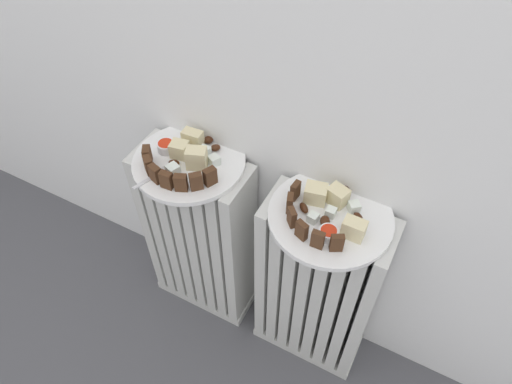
{
  "coord_description": "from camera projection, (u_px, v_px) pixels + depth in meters",
  "views": [
    {
      "loc": [
        0.31,
        -0.32,
        1.32
      ],
      "look_at": [
        0.0,
        0.28,
        0.57
      ],
      "focal_mm": 32.39,
      "sensor_mm": 36.0,
      "label": 1
    }
  ],
  "objects": [
    {
      "name": "radiator_left",
      "position": [
        201.0,
        238.0,
        1.28
      ],
      "size": [
        0.29,
        0.13,
        0.57
      ],
      "color": "silver",
      "rests_on": "ground_plane"
    },
    {
      "name": "radiator_right",
      "position": [
        316.0,
        290.0,
        1.17
      ],
      "size": [
        0.29,
        0.13,
        0.57
      ],
      "color": "silver",
      "rests_on": "ground_plane"
    },
    {
      "name": "plate_left",
      "position": [
        189.0,
        162.0,
        1.06
      ],
      "size": [
        0.26,
        0.26,
        0.01
      ],
      "primitive_type": "cylinder",
      "color": "white",
      "rests_on": "radiator_left"
    },
    {
      "name": "plate_right",
      "position": [
        330.0,
        217.0,
        0.95
      ],
      "size": [
        0.26,
        0.26,
        0.01
      ],
      "primitive_type": "cylinder",
      "color": "white",
      "rests_on": "radiator_right"
    },
    {
      "name": "dark_cake_slice_left_0",
      "position": [
        147.0,
        155.0,
        1.03
      ],
      "size": [
        0.03,
        0.03,
        0.04
      ],
      "primitive_type": "cube",
      "rotation": [
        0.0,
        0.0,
        -1.02
      ],
      "color": "#472B19",
      "rests_on": "plate_left"
    },
    {
      "name": "dark_cake_slice_left_1",
      "position": [
        149.0,
        165.0,
        1.01
      ],
      "size": [
        0.03,
        0.03,
        0.04
      ],
      "primitive_type": "cube",
      "rotation": [
        0.0,
        0.0,
        -0.66
      ],
      "color": "#472B19",
      "rests_on": "plate_left"
    },
    {
      "name": "dark_cake_slice_left_2",
      "position": [
        155.0,
        174.0,
        0.99
      ],
      "size": [
        0.03,
        0.02,
        0.04
      ],
      "primitive_type": "cube",
      "rotation": [
        0.0,
        0.0,
        -0.3
      ],
      "color": "#472B19",
      "rests_on": "plate_left"
    },
    {
      "name": "dark_cake_slice_left_3",
      "position": [
        166.0,
        180.0,
        0.98
      ],
      "size": [
        0.03,
        0.02,
        0.04
      ],
      "primitive_type": "cube",
      "rotation": [
        0.0,
        0.0,
        0.06
      ],
      "color": "#472B19",
      "rests_on": "plate_left"
    },
    {
      "name": "dark_cake_slice_left_4",
      "position": [
        181.0,
        183.0,
        0.98
      ],
      "size": [
        0.03,
        0.03,
        0.04
      ],
      "primitive_type": "cube",
      "rotation": [
        0.0,
        0.0,
        0.42
      ],
      "color": "#472B19",
      "rests_on": "plate_left"
    },
    {
      "name": "dark_cake_slice_left_5",
      "position": [
        196.0,
        181.0,
        0.98
      ],
      "size": [
        0.03,
        0.03,
        0.04
      ],
      "primitive_type": "cube",
      "rotation": [
        0.0,
        0.0,
        0.77
      ],
      "color": "#472B19",
      "rests_on": "plate_left"
    },
    {
      "name": "dark_cake_slice_left_6",
      "position": [
        210.0,
        176.0,
        0.99
      ],
      "size": [
        0.03,
        0.03,
        0.04
      ],
      "primitive_type": "cube",
      "rotation": [
        0.0,
        0.0,
        1.13
      ],
      "color": "#472B19",
      "rests_on": "plate_left"
    },
    {
      "name": "marble_cake_slice_left_0",
      "position": [
        193.0,
        139.0,
        1.07
      ],
      "size": [
        0.05,
        0.03,
        0.04
      ],
      "primitive_type": "cube",
      "rotation": [
        0.0,
        0.0,
        0.06
      ],
      "color": "beige",
      "rests_on": "plate_left"
    },
    {
      "name": "marble_cake_slice_left_1",
      "position": [
        180.0,
        149.0,
        1.05
      ],
      "size": [
        0.04,
        0.04,
        0.04
      ],
      "primitive_type": "cube",
      "rotation": [
        0.0,
        0.0,
        0.19
      ],
      "color": "beige",
      "rests_on": "plate_left"
    },
    {
      "name": "marble_cake_slice_left_2",
      "position": [
        197.0,
        158.0,
        1.02
      ],
      "size": [
        0.05,
        0.05,
        0.05
      ],
      "primitive_type": "cube",
      "rotation": [
        0.0,
        0.0,
        0.37
      ],
      "color": "beige",
      "rests_on": "plate_left"
    },
    {
      "name": "turkish_delight_left_0",
      "position": [
        214.0,
        160.0,
        1.04
      ],
      "size": [
        0.03,
        0.03,
        0.02
      ],
      "primitive_type": "cube",
      "rotation": [
        0.0,
        0.0,
        1.1
      ],
      "color": "white",
      "rests_on": "plate_left"
    },
    {
      "name": "turkish_delight_left_1",
      "position": [
        173.0,
        170.0,
        1.01
      ],
      "size": [
        0.03,
        0.03,
        0.03
      ],
      "primitive_type": "cube",
      "rotation": [
        0.0,
        0.0,
        1.23
      ],
      "color": "white",
      "rests_on": "plate_left"
    },
    {
      "name": "turkish_delight_left_2",
      "position": [
        205.0,
        152.0,
        1.05
      ],
      "size": [
        0.02,
        0.02,
        0.02
      ],
      "primitive_type": "cube",
      "rotation": [
        0.0,
        0.0,
        1.55
      ],
      "color": "white",
      "rests_on": "plate_left"
    },
    {
      "name": "medjool_date_left_0",
      "position": [
        174.0,
        163.0,
        1.03
      ],
      "size": [
        0.03,
        0.02,
        0.02
      ],
      "primitive_type": "ellipsoid",
      "rotation": [
        0.0,
        0.0,
        0.37
      ],
      "color": "#3D1E0F",
      "rests_on": "plate_left"
    },
    {
      "name": "medjool_date_left_1",
      "position": [
        215.0,
        148.0,
        1.07
      ],
      "size": [
        0.03,
        0.03,
        0.01
      ],
      "primitive_type": "ellipsoid",
      "rotation": [
        0.0,
        0.0,
        0.78
      ],
      "color": "#3D1E0F",
      "rests_on": "plate_left"
    },
    {
      "name": "medjool_date_left_2",
      "position": [
        208.0,
        140.0,
        1.08
      ],
      "size": [
        0.03,
        0.03,
        0.02
      ],
      "primitive_type": "ellipsoid",
      "rotation": [
        0.0,
        0.0,
        0.86
      ],
      "color": "#3D1E0F",
      "rests_on": "plate_left"
    },
    {
      "name": "jam_bowl_left",
      "position": [
        166.0,
        146.0,
        1.06
      ],
      "size": [
        0.04,
        0.04,
        0.02
      ],
      "color": "white",
      "rests_on": "plate_left"
    },
    {
      "name": "dark_cake_slice_right_0",
      "position": [
        295.0,
        191.0,
        0.96
      ],
      "size": [
        0.01,
        0.03,
        0.04
      ],
      "primitive_type": "cube",
      "rotation": [
        0.0,
        0.0,
        -1.67
      ],
      "color": "#472B19",
      "rests_on": "plate_right"
    },
    {
      "name": "dark_cake_slice_right_1",
      "position": [
        290.0,
        203.0,
        0.94
      ],
      "size": [
        0.02,
        0.03,
        0.04
      ],
      "primitive_type": "cube",
      "rotation": [
        0.0,
        0.0,
        -1.24
      ],
      "color": "#472B19",
      "rests_on": "plate_right"
    },
    {
      "name": "dark_cake_slice_right_2",
      "position": [
        292.0,
        217.0,
        0.91
      ],
      "size": [
        0.03,
        0.03,
        0.04
      ],
      "primitive_type": "cube",
      "rotation": [
        0.0,
        0.0,
        -0.81
      ],
      "color": "#472B19",
      "rests_on": "plate_right"
    },
    {
      "name": "dark_cake_slice_right_3",
      "position": [
        302.0,
        230.0,
        0.89
      ],
      "size": [
        0.03,
        0.02,
        0.04
      ],
      "primitive_type": "cube",
      "rotation": [
        0.0,
        0.0,
        -0.38
      ],
      "color": "#472B19",
      "rests_on": "plate_right"
    },
    {
      "name": "dark_cake_slice_right_4",
      "position": [
        318.0,
        240.0,
        0.88
      ],
      "size": [
        0.03,
        0.01,
        0.04
      ],
      "primitive_type": "cube",
      "rotation": [
        0.0,
        0.0,
        0.05
      ],
      "color": "#472B19",
      "rests_on": "plate_right"
    },
    {
      "name": "dark_cake_slice_right_5",
      "position": [
        337.0,
        243.0,
        0.87
      ],
      "size": [
        0.03,
        0.02,
        0.04
      ],
      "primitive_type": "cube",
      "rotation": [
        0.0,
        0.0,
        0.48
      ],
      "color": "#472B19",
      "rests_on": "plate_right"
    },
    {
      "name": "marble_cake_slice_right_0",
      "position": [
        338.0,
        196.0,
        0.95
      ],
      "size": [
        0.05,
        0.04,
        0.04
      ],
      "primitive_type": "cube",
      "rotation": [
        0.0,
        0.0,
        -0.31
      ],
      "color": "beige",
      "rests_on": "plate_right"
    },
    {
      "name": "marble_cake_slice_right_1",
      "position": [
        354.0,
        229.0,
        0.89
      ],
      "size": [
        0.04,
        0.03,
        0.04
      ],
      "primitive_type": "cube",
      "rotation": [
        0.0,
        0.0,
        -0.01
      ],
      "color": "beige",
      "rests_on": "plate_right"
    },
    {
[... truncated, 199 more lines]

